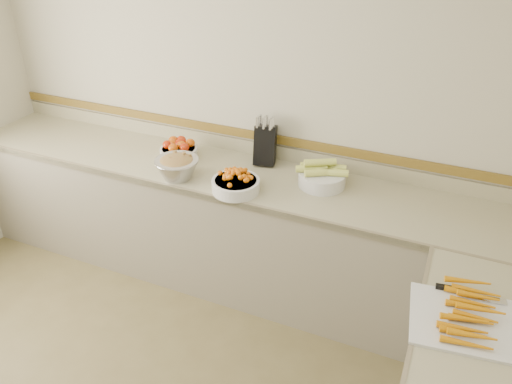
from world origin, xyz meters
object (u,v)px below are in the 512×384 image
at_px(corn_bowl, 322,176).
at_px(rhubarb_bowl, 177,166).
at_px(knife_block, 265,144).
at_px(tomato_bowl, 179,149).
at_px(cherry_tomato_bowl, 236,183).
at_px(cutting_board, 470,317).

xyz_separation_m(corn_bowl, rhubarb_bowl, (-0.89, -0.29, 0.02)).
height_order(knife_block, corn_bowl, knife_block).
xyz_separation_m(tomato_bowl, corn_bowl, (1.04, 0.02, 0.01)).
distance_m(knife_block, tomato_bowl, 0.62).
distance_m(tomato_bowl, cherry_tomato_bowl, 0.63).
relative_size(cherry_tomato_bowl, corn_bowl, 0.91).
bearing_deg(cherry_tomato_bowl, knife_block, 87.46).
height_order(tomato_bowl, rhubarb_bowl, rhubarb_bowl).
distance_m(knife_block, corn_bowl, 0.48).
bearing_deg(corn_bowl, cutting_board, -43.55).
relative_size(tomato_bowl, cherry_tomato_bowl, 0.88).
relative_size(rhubarb_bowl, cutting_board, 0.54).
relative_size(tomato_bowl, rhubarb_bowl, 0.92).
relative_size(knife_block, corn_bowl, 1.04).
bearing_deg(cherry_tomato_bowl, rhubarb_bowl, -179.94).
height_order(knife_block, cutting_board, knife_block).
xyz_separation_m(knife_block, corn_bowl, (0.45, -0.14, -0.08)).
bearing_deg(rhubarb_bowl, tomato_bowl, 119.46).
bearing_deg(cutting_board, knife_block, 143.28).
height_order(knife_block, cherry_tomato_bowl, knife_block).
bearing_deg(tomato_bowl, cutting_board, -23.85).
bearing_deg(rhubarb_bowl, cherry_tomato_bowl, 0.06).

